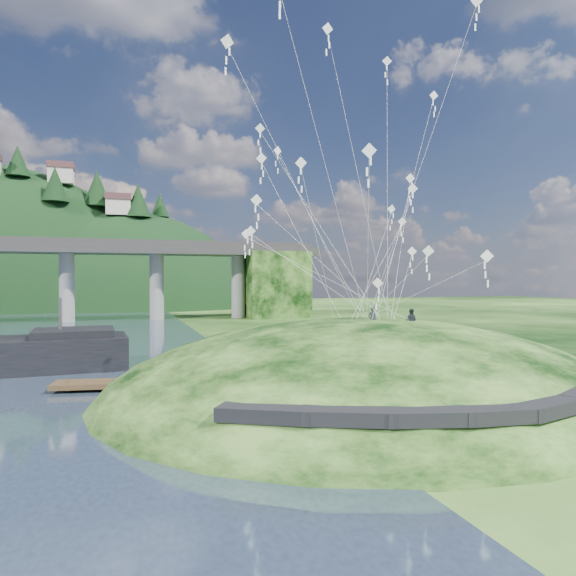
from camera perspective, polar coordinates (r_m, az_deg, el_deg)
name	(u,v)px	position (r m, az deg, el deg)	size (l,w,h in m)	color
ground	(254,411)	(30.51, -3.77, -13.49)	(320.00, 320.00, 0.00)	black
grass_hill	(364,417)	(35.43, 8.43, -13.96)	(36.00, 32.00, 13.00)	black
footpath	(473,405)	(24.59, 19.84, -12.11)	(22.29, 5.84, 0.83)	black
bridge	(4,267)	(100.57, -29.03, 2.05)	(160.00, 11.00, 15.00)	#2D2B2B
wooden_dock	(158,382)	(37.44, -14.20, -10.11)	(14.16, 4.40, 1.00)	#3A2918
kite_flyers	(398,308)	(34.34, 12.12, -2.18)	(3.30, 1.29, 1.75)	#22252E
kite_swarm	(348,155)	(36.62, 6.66, 14.51)	(18.02, 15.54, 22.12)	white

